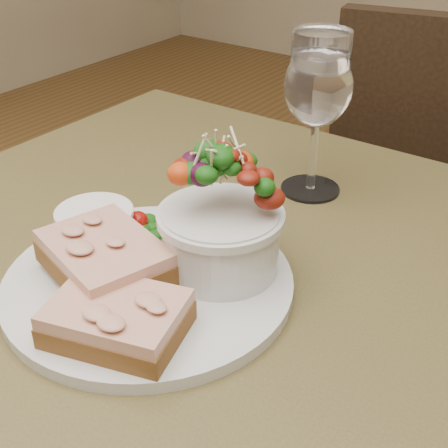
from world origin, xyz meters
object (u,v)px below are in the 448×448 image
Objects in this scene: cafe_table at (198,366)px; ramekin at (95,224)px; dinner_plate at (149,283)px; wine_glass at (318,91)px; chair_far at (434,298)px; sandwich_front at (117,318)px; salad_bowl at (221,213)px; sandwich_back at (105,257)px.

cafe_table is 11.17× the size of ramekin.
dinner_plate is 1.53× the size of wine_glass.
sandwich_front is (-0.05, -0.84, 0.48)m from chair_far.
salad_bowl is at bearing 15.55° from ramekin.
sandwich_front is at bearing 74.74° from chair_far.
dinner_plate is at bearing -11.41° from ramekin.
chair_far reaches higher than dinner_plate.
sandwich_back is at bearing -36.78° from ramekin.
sandwich_front is 0.13m from salad_bowl.
wine_glass is at bearing 74.75° from sandwich_front.
cafe_table is 0.16m from sandwich_front.
wine_glass reaches higher than salad_bowl.
chair_far is at bearing 87.30° from salad_bowl.
ramekin is at bearing -114.49° from wine_glass.
dinner_plate is 0.09m from salad_bowl.
dinner_plate is (-0.08, -0.76, 0.46)m from chair_far.
ramekin is 0.14m from salad_bowl.
dinner_plate is 1.97× the size of sandwich_back.
wine_glass is (0.11, 0.24, 0.09)m from ramekin.
sandwich_back is (-0.11, -0.79, 0.49)m from chair_far.
salad_bowl reaches higher than ramekin.
sandwich_front is at bearing -91.24° from cafe_table.
cafe_table is 0.16m from sandwich_back.
chair_far is 7.23× the size of sandwich_front.
sandwich_front reaches higher than cafe_table.
chair_far is 12.57× the size of ramekin.
salad_bowl is (0.01, 0.02, 0.17)m from cafe_table.
sandwich_back is (-0.03, -0.02, 0.03)m from dinner_plate.
wine_glass is at bearing 72.11° from chair_far.
chair_far reaches higher than sandwich_back.
wine_glass reaches higher than sandwich_back.
ramekin is (-0.12, 0.09, 0.00)m from sandwich_front.
chair_far is (0.04, 0.74, -0.36)m from cafe_table.
sandwich_back is 0.11m from salad_bowl.
salad_bowl is at bearing 67.92° from sandwich_front.
cafe_table is at bearing 74.47° from chair_far.
chair_far is 0.77m from wine_glass.
wine_glass reaches higher than sandwich_front.
chair_far reaches higher than salad_bowl.
dinner_plate is at bearing 55.71° from sandwich_back.
sandwich_back is 1.07× the size of salad_bowl.
salad_bowl reaches higher than dinner_plate.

